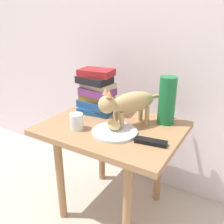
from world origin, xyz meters
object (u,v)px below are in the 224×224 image
object	(u,v)px
plate	(115,132)
cat	(128,103)
green_vase	(167,101)
side_table	(112,139)
bread_roll	(114,125)
book_stack	(96,91)
candle_jar	(77,122)
tv_remote	(151,142)

from	to	relation	value
plate	cat	xyz separation A→B (m)	(0.02, 0.10, 0.13)
plate	green_vase	xyz separation A→B (m)	(0.18, 0.25, 0.12)
side_table	bread_roll	distance (m)	0.15
bread_roll	green_vase	distance (m)	0.32
book_stack	green_vase	xyz separation A→B (m)	(0.42, 0.06, -0.00)
plate	green_vase	size ratio (longest dim) A/B	0.88
plate	book_stack	distance (m)	0.33
plate	candle_jar	distance (m)	0.21
candle_jar	tv_remote	world-z (taller)	candle_jar
book_stack	plate	bearing A→B (deg)	-38.50
candle_jar	tv_remote	distance (m)	0.40
side_table	cat	world-z (taller)	cat
bread_roll	tv_remote	xyz separation A→B (m)	(0.21, -0.02, -0.03)
cat	green_vase	xyz separation A→B (m)	(0.16, 0.15, -0.00)
side_table	book_stack	size ratio (longest dim) A/B	2.77
green_vase	tv_remote	bearing A→B (deg)	-84.84
bread_roll	green_vase	world-z (taller)	green_vase
side_table	tv_remote	world-z (taller)	tv_remote
plate	tv_remote	bearing A→B (deg)	-2.73
plate	bread_roll	size ratio (longest dim) A/B	2.89
green_vase	tv_remote	world-z (taller)	green_vase
side_table	bread_roll	bearing A→B (deg)	-52.74
plate	tv_remote	distance (m)	0.20
cat	tv_remote	distance (m)	0.25
book_stack	green_vase	bearing A→B (deg)	8.66
cat	green_vase	size ratio (longest dim) A/B	1.63
book_stack	tv_remote	xyz separation A→B (m)	(0.44, -0.20, -0.12)
plate	tv_remote	size ratio (longest dim) A/B	1.54
book_stack	green_vase	distance (m)	0.42
candle_jar	tv_remote	bearing A→B (deg)	7.19
bread_roll	green_vase	xyz separation A→B (m)	(0.19, 0.25, 0.09)
plate	cat	bearing A→B (deg)	79.94
bread_roll	plate	bearing A→B (deg)	-34.83
cat	green_vase	distance (m)	0.22
plate	bread_roll	bearing A→B (deg)	145.17
bread_roll	candle_jar	size ratio (longest dim) A/B	0.94
side_table	tv_remote	bearing A→B (deg)	-17.00
bread_roll	candle_jar	xyz separation A→B (m)	(-0.19, -0.07, -0.00)
bread_roll	book_stack	world-z (taller)	book_stack
book_stack	candle_jar	distance (m)	0.27
candle_jar	book_stack	bearing A→B (deg)	100.03
bread_roll	tv_remote	size ratio (longest dim) A/B	0.53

